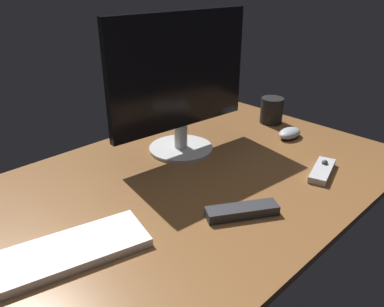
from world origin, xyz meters
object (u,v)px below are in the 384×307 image
object	(u,v)px
coffee_mug	(272,110)
computer_mouse	(290,133)
tv_remote	(242,211)
monitor	(180,82)
keyboard	(53,257)
media_remote	(322,170)

from	to	relation	value
coffee_mug	computer_mouse	bearing A→B (deg)	-120.11
tv_remote	coffee_mug	world-z (taller)	coffee_mug
computer_mouse	tv_remote	size ratio (longest dim) A/B	0.56
monitor	keyboard	bearing A→B (deg)	-153.84
computer_mouse	monitor	bearing A→B (deg)	149.83
monitor	tv_remote	distance (cm)	46.90
monitor	coffee_mug	bearing A→B (deg)	-2.76
media_remote	tv_remote	size ratio (longest dim) A/B	0.90
tv_remote	computer_mouse	bearing A→B (deg)	51.58
tv_remote	keyboard	bearing A→B (deg)	-171.80
media_remote	coffee_mug	distance (cm)	43.12
monitor	keyboard	world-z (taller)	monitor
monitor	keyboard	xyz separation A→B (cm)	(-56.17, -21.11, -22.31)
monitor	computer_mouse	bearing A→B (deg)	-24.04
coffee_mug	tv_remote	bearing A→B (deg)	-151.00
keyboard	computer_mouse	xyz separation A→B (cm)	(91.06, 1.28, 0.76)
computer_mouse	coffee_mug	bearing A→B (deg)	59.33
tv_remote	media_remote	bearing A→B (deg)	25.88
monitor	media_remote	xyz separation A→B (cm)	(18.40, -41.62, -22.23)
keyboard	tv_remote	bearing A→B (deg)	-9.16
keyboard	computer_mouse	world-z (taller)	computer_mouse
computer_mouse	tv_remote	bearing A→B (deg)	-160.21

